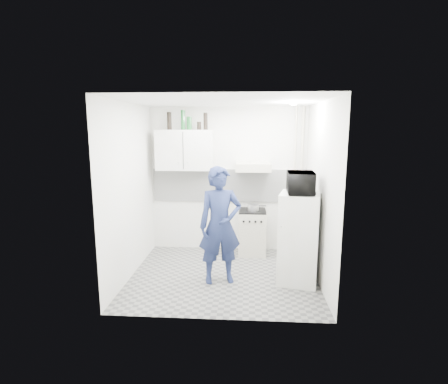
{
  "coord_description": "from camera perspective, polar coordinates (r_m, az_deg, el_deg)",
  "views": [
    {
      "loc": [
        0.35,
        -5.03,
        2.22
      ],
      "look_at": [
        -0.01,
        0.3,
        1.25
      ],
      "focal_mm": 28.0,
      "sensor_mm": 36.0,
      "label": 1
    }
  ],
  "objects": [
    {
      "name": "ceiling",
      "position": [
        5.05,
        -0.13,
        14.61
      ],
      "size": [
        2.8,
        2.8,
        0.0
      ],
      "primitive_type": "plane",
      "color": "white",
      "rests_on": "wall_back"
    },
    {
      "name": "stove_top",
      "position": [
        6.2,
        4.67,
        -3.07
      ],
      "size": [
        0.47,
        0.47,
        0.03
      ],
      "primitive_type": "cube",
      "color": "black",
      "rests_on": "stove"
    },
    {
      "name": "upper_cabinet",
      "position": [
        6.21,
        -6.39,
        6.82
      ],
      "size": [
        1.0,
        0.35,
        0.7
      ],
      "primitive_type": "cube",
      "color": "beige",
      "rests_on": "wall_back"
    },
    {
      "name": "wall_right",
      "position": [
        5.22,
        15.41,
        -0.24
      ],
      "size": [
        0.0,
        2.6,
        2.6
      ],
      "primitive_type": "plane",
      "rotation": [
        1.57,
        0.0,
        -1.57
      ],
      "color": "silver",
      "rests_on": "floor"
    },
    {
      "name": "range_hood",
      "position": [
        6.06,
        4.79,
        4.11
      ],
      "size": [
        0.6,
        0.5,
        0.14
      ],
      "primitive_type": "cube",
      "color": "#BEB8A1",
      "rests_on": "wall_back"
    },
    {
      "name": "person",
      "position": [
        5.04,
        -0.64,
        -5.47
      ],
      "size": [
        0.7,
        0.55,
        1.7
      ],
      "primitive_type": "imported",
      "rotation": [
        0.0,
        0.0,
        0.26
      ],
      "color": "#1B254C",
      "rests_on": "floor"
    },
    {
      "name": "saucepan",
      "position": [
        6.13,
        4.8,
        -2.54
      ],
      "size": [
        0.2,
        0.2,
        0.11
      ],
      "primitive_type": "cylinder",
      "color": "silver",
      "rests_on": "stove_top"
    },
    {
      "name": "fridge",
      "position": [
        5.19,
        12.08,
        -7.4
      ],
      "size": [
        0.65,
        0.65,
        1.32
      ],
      "primitive_type": "cube",
      "rotation": [
        0.0,
        0.0,
        -0.22
      ],
      "color": "beige",
      "rests_on": "floor"
    },
    {
      "name": "canister_a",
      "position": [
        6.19,
        -5.71,
        11.11
      ],
      "size": [
        0.09,
        0.09,
        0.23
      ],
      "primitive_type": "cylinder",
      "color": "#144C1E",
      "rests_on": "upper_cabinet"
    },
    {
      "name": "stove",
      "position": [
        6.3,
        4.61,
        -6.63
      ],
      "size": [
        0.49,
        0.49,
        0.78
      ],
      "primitive_type": "cube",
      "color": "#BEB8A1",
      "rests_on": "floor"
    },
    {
      "name": "wall_back",
      "position": [
        6.35,
        0.66,
        1.98
      ],
      "size": [
        2.8,
        0.0,
        2.8
      ],
      "primitive_type": "plane",
      "rotation": [
        1.57,
        0.0,
        0.0
      ],
      "color": "silver",
      "rests_on": "floor"
    },
    {
      "name": "canister_b",
      "position": [
        6.16,
        -4.1,
        10.73
      ],
      "size": [
        0.07,
        0.07,
        0.14
      ],
      "primitive_type": "cylinder",
      "color": "black",
      "rests_on": "upper_cabinet"
    },
    {
      "name": "microwave",
      "position": [
        5.01,
        12.43,
        1.49
      ],
      "size": [
        0.56,
        0.39,
        0.3
      ],
      "primitive_type": "imported",
      "rotation": [
        0.0,
        0.0,
        1.53
      ],
      "color": "black",
      "rests_on": "fridge"
    },
    {
      "name": "bottle_b",
      "position": [
        6.25,
        -8.92,
        11.39
      ],
      "size": [
        0.08,
        0.08,
        0.3
      ],
      "primitive_type": "cylinder",
      "color": "black",
      "rests_on": "upper_cabinet"
    },
    {
      "name": "backsplash",
      "position": [
        6.35,
        0.65,
        1.06
      ],
      "size": [
        2.74,
        0.03,
        0.6
      ],
      "primitive_type": "cube",
      "color": "white",
      "rests_on": "wall_back"
    },
    {
      "name": "ceiling_spot_fixture",
      "position": [
        5.28,
        11.26,
        13.91
      ],
      "size": [
        0.1,
        0.1,
        0.02
      ],
      "primitive_type": "cylinder",
      "color": "white",
      "rests_on": "ceiling"
    },
    {
      "name": "floor",
      "position": [
        5.51,
        -0.12,
        -13.48
      ],
      "size": [
        2.8,
        2.8,
        0.0
      ],
      "primitive_type": "plane",
      "color": "slate",
      "rests_on": "ground"
    },
    {
      "name": "pipe_a",
      "position": [
        6.34,
        12.44,
        1.71
      ],
      "size": [
        0.05,
        0.05,
        2.6
      ],
      "primitive_type": "cylinder",
      "color": "#BEB8A1",
      "rests_on": "floor"
    },
    {
      "name": "bottle_d",
      "position": [
        6.21,
        -6.69,
        11.6
      ],
      "size": [
        0.08,
        0.08,
        0.34
      ],
      "primitive_type": "cylinder",
      "color": "#144C1E",
      "rests_on": "upper_cabinet"
    },
    {
      "name": "pipe_b",
      "position": [
        6.32,
        11.37,
        1.73
      ],
      "size": [
        0.04,
        0.04,
        2.6
      ],
      "primitive_type": "cylinder",
      "color": "#BEB8A1",
      "rests_on": "floor"
    },
    {
      "name": "wall_left",
      "position": [
        5.4,
        -15.1,
        0.13
      ],
      "size": [
        0.0,
        2.6,
        2.6
      ],
      "primitive_type": "plane",
      "rotation": [
        1.57,
        0.0,
        1.57
      ],
      "color": "silver",
      "rests_on": "floor"
    },
    {
      "name": "bottle_e",
      "position": [
        6.15,
        -3.03,
        11.46
      ],
      "size": [
        0.07,
        0.07,
        0.29
      ],
      "primitive_type": "cylinder",
      "color": "black",
      "rests_on": "upper_cabinet"
    }
  ]
}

